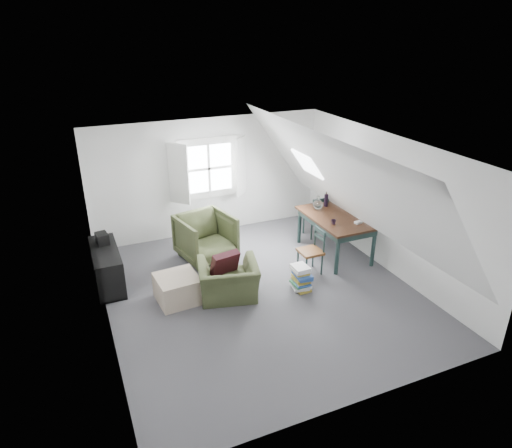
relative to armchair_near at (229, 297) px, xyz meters
name	(u,v)px	position (x,y,z in m)	size (l,w,h in m)	color
floor	(261,292)	(0.56, -0.08, 0.00)	(5.50, 5.50, 0.00)	#4B4A4F
ceiling	(261,150)	(0.56, -0.08, 2.50)	(5.50, 5.50, 0.00)	white
wall_back	(209,177)	(0.56, 2.67, 1.25)	(5.00, 5.00, 0.00)	silver
wall_front	(361,319)	(0.56, -2.83, 1.25)	(5.00, 5.00, 0.00)	silver
wall_left	(99,254)	(-1.94, -0.08, 1.25)	(5.50, 5.50, 0.00)	silver
wall_right	(387,203)	(3.06, -0.08, 1.25)	(5.50, 5.50, 0.00)	silver
slope_left	(163,210)	(-0.99, -0.08, 1.78)	(5.50, 5.50, 0.00)	white
slope_right	(345,183)	(2.11, -0.08, 1.78)	(5.50, 5.50, 0.00)	white
dormer_window	(209,169)	(0.56, 2.60, 1.45)	(1.71, 0.35, 1.30)	white
skylight	(307,164)	(2.11, 1.22, 1.75)	(0.55, 0.75, 0.04)	white
armchair_near	(229,297)	(0.00, 0.00, 0.00)	(0.97, 0.85, 0.63)	#3A4225
armchair_far	(207,258)	(0.08, 1.48, 0.00)	(0.96, 0.99, 0.90)	#3A4225
throw_pillow	(225,264)	(0.00, 0.15, 0.54)	(0.47, 0.13, 0.47)	#360E15
ottoman	(178,289)	(-0.80, 0.24, 0.22)	(0.67, 0.67, 0.44)	tan
dining_table	(336,221)	(2.48, 0.66, 0.70)	(0.97, 1.61, 0.80)	black
demijohn	(318,204)	(2.33, 1.11, 0.92)	(0.20, 0.20, 0.28)	silver
vase_twigs	(326,200)	(2.58, 1.21, 0.94)	(0.08, 0.09, 0.63)	black
cup	(333,224)	(2.23, 0.36, 0.80)	(0.10, 0.10, 0.09)	black
paper_box	(358,222)	(2.68, 0.21, 0.83)	(0.13, 0.09, 0.04)	white
dining_chair_far	(316,215)	(2.56, 1.54, 0.48)	(0.43, 0.43, 0.92)	brown
dining_chair_near	(312,250)	(1.70, 0.19, 0.44)	(0.40, 0.40, 0.85)	brown
media_shelf	(108,269)	(-1.80, 1.20, 0.30)	(0.44, 1.32, 0.68)	black
electronics_box	(102,239)	(-1.80, 1.49, 0.77)	(0.19, 0.26, 0.21)	black
magazine_stack	(301,278)	(1.23, -0.28, 0.23)	(0.34, 0.40, 0.45)	#B29933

